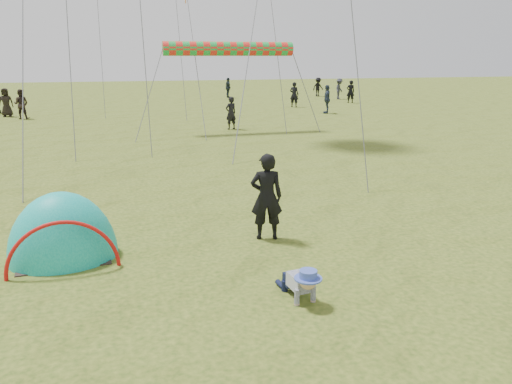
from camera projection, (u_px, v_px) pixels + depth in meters
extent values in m
plane|color=#2A4213|center=(245.00, 323.00, 6.78)|extent=(140.00, 140.00, 0.00)
ellipsoid|color=#03918D|center=(65.00, 258.00, 8.96)|extent=(2.01, 1.70, 2.43)
imported|color=black|center=(266.00, 197.00, 9.69)|extent=(0.69, 0.52, 1.72)
imported|color=black|center=(351.00, 92.00, 38.42)|extent=(0.70, 0.55, 1.70)
imported|color=#1D262A|center=(228.00, 88.00, 43.06)|extent=(0.56, 1.05, 1.71)
imported|color=#2A2B35|center=(339.00, 89.00, 41.66)|extent=(1.22, 1.24, 1.70)
imported|color=black|center=(231.00, 113.00, 24.48)|extent=(0.68, 0.56, 1.59)
imported|color=black|center=(21.00, 104.00, 28.49)|extent=(0.94, 0.80, 1.68)
imported|color=#2B3749|center=(327.00, 99.00, 31.32)|extent=(0.79, 1.12, 1.76)
imported|color=black|center=(318.00, 87.00, 44.66)|extent=(1.18, 0.83, 1.65)
imported|color=black|center=(6.00, 102.00, 29.62)|extent=(0.83, 0.55, 1.68)
imported|color=black|center=(294.00, 95.00, 35.20)|extent=(0.76, 0.71, 1.74)
cylinder|color=red|center=(229.00, 49.00, 22.97)|extent=(6.06, 0.64, 0.64)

